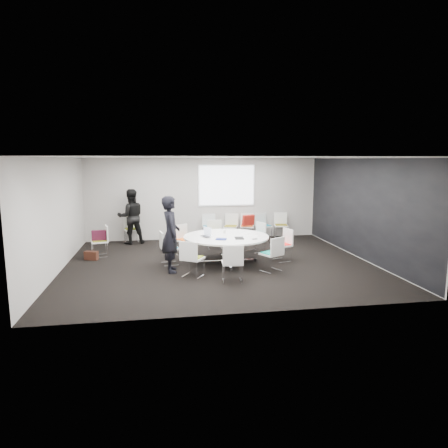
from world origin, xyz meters
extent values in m
cube|color=black|center=(0.00, 0.00, -0.02)|extent=(8.00, 7.00, 0.04)
cube|color=white|center=(0.00, 0.00, 2.82)|extent=(8.00, 7.00, 0.04)
cube|color=#B5AFAA|center=(0.00, 3.52, 1.40)|extent=(8.00, 0.04, 2.80)
cube|color=#B5AFAA|center=(0.00, -3.52, 1.40)|extent=(8.00, 0.04, 2.80)
cube|color=#B5AFAA|center=(-4.02, 0.00, 1.40)|extent=(0.04, 7.00, 2.80)
cube|color=#B5AFAA|center=(4.02, 0.00, 1.40)|extent=(0.04, 7.00, 2.80)
cube|color=black|center=(3.99, 0.00, 1.40)|extent=(0.01, 6.94, 2.74)
cube|color=silver|center=(0.20, 0.07, 0.04)|extent=(0.90, 0.90, 0.08)
cylinder|color=silver|center=(0.20, 0.07, 0.36)|extent=(0.10, 0.10, 0.65)
cylinder|color=white|center=(0.20, 0.07, 0.71)|extent=(2.27, 2.27, 0.04)
cube|color=white|center=(0.80, 3.46, 1.85)|extent=(1.90, 0.03, 1.35)
cube|color=silver|center=(1.72, 0.00, 0.21)|extent=(0.52, 0.52, 0.42)
cube|color=white|center=(1.72, 0.00, 0.44)|extent=(0.55, 0.56, 0.04)
cube|color=red|center=(1.72, 0.00, 0.47)|extent=(0.48, 0.49, 0.03)
cube|color=white|center=(1.92, 0.06, 0.67)|extent=(0.16, 0.45, 0.42)
cube|color=silver|center=(1.28, 1.18, 0.21)|extent=(0.56, 0.56, 0.42)
cube|color=white|center=(1.28, 1.18, 0.44)|extent=(0.59, 0.60, 0.04)
cube|color=#0A7276|center=(1.28, 1.18, 0.47)|extent=(0.51, 0.52, 0.03)
cube|color=white|center=(1.47, 1.26, 0.67)|extent=(0.22, 0.43, 0.42)
cube|color=silver|center=(0.15, 1.75, 0.21)|extent=(0.42, 0.42, 0.42)
cube|color=white|center=(0.15, 1.75, 0.44)|extent=(0.46, 0.44, 0.04)
cube|color=olive|center=(0.15, 1.75, 0.47)|extent=(0.40, 0.38, 0.03)
cube|color=white|center=(0.15, 1.96, 0.67)|extent=(0.46, 0.04, 0.42)
cube|color=silver|center=(-0.81, 1.08, 0.21)|extent=(0.58, 0.58, 0.42)
cube|color=white|center=(-0.81, 1.08, 0.44)|extent=(0.63, 0.62, 0.04)
cube|color=#D15214|center=(-0.81, 1.08, 0.47)|extent=(0.54, 0.54, 0.03)
cube|color=white|center=(-0.93, 1.25, 0.67)|extent=(0.40, 0.29, 0.42)
cube|color=silver|center=(-1.29, 0.13, 0.21)|extent=(0.49, 0.49, 0.42)
cube|color=white|center=(-1.29, 0.13, 0.44)|extent=(0.51, 0.53, 0.04)
cube|color=#0A6287|center=(-1.29, 0.13, 0.47)|extent=(0.44, 0.46, 0.03)
cube|color=white|center=(-1.50, 0.10, 0.67)|extent=(0.12, 0.46, 0.42)
cube|color=silver|center=(-0.79, -1.07, 0.21)|extent=(0.58, 0.58, 0.42)
cube|color=white|center=(-0.79, -1.07, 0.44)|extent=(0.62, 0.62, 0.04)
cube|color=olive|center=(-0.79, -1.07, 0.47)|extent=(0.54, 0.53, 0.03)
cube|color=white|center=(-0.90, -1.25, 0.67)|extent=(0.41, 0.27, 0.42)
cube|color=silver|center=(0.06, -1.61, 0.21)|extent=(0.46, 0.46, 0.42)
cube|color=white|center=(0.06, -1.61, 0.44)|extent=(0.50, 0.48, 0.04)
cube|color=#D75711|center=(0.06, -1.61, 0.47)|extent=(0.43, 0.41, 0.03)
cube|color=white|center=(0.04, -1.82, 0.67)|extent=(0.46, 0.08, 0.42)
cube|color=silver|center=(1.16, -0.93, 0.21)|extent=(0.57, 0.57, 0.42)
cube|color=white|center=(1.16, -0.93, 0.44)|extent=(0.62, 0.61, 0.04)
cube|color=#097A6D|center=(1.16, -0.93, 0.47)|extent=(0.53, 0.53, 0.03)
cube|color=white|center=(1.26, -1.12, 0.67)|extent=(0.42, 0.26, 0.42)
cube|color=silver|center=(0.16, 3.15, 0.21)|extent=(0.43, 0.43, 0.42)
cube|color=white|center=(0.16, 3.15, 0.44)|extent=(0.48, 0.46, 0.04)
cube|color=#0A5C78|center=(0.16, 3.15, 0.47)|extent=(0.41, 0.39, 0.03)
cube|color=white|center=(0.15, 3.36, 0.67)|extent=(0.46, 0.05, 0.42)
cube|color=silver|center=(0.89, 3.15, 0.21)|extent=(0.54, 0.54, 0.42)
cube|color=white|center=(0.89, 3.15, 0.44)|extent=(0.58, 0.57, 0.04)
cube|color=olive|center=(0.89, 3.15, 0.47)|extent=(0.51, 0.50, 0.03)
cube|color=white|center=(0.96, 3.35, 0.67)|extent=(0.44, 0.19, 0.42)
cube|color=silver|center=(1.45, 3.11, 0.21)|extent=(0.51, 0.51, 0.42)
cube|color=white|center=(1.45, 3.11, 0.44)|extent=(0.55, 0.54, 0.04)
cube|color=#DE4D11|center=(1.45, 3.11, 0.47)|extent=(0.48, 0.47, 0.03)
cube|color=white|center=(1.51, 3.31, 0.67)|extent=(0.45, 0.15, 0.42)
cube|color=silver|center=(2.05, 3.10, 0.21)|extent=(0.53, 0.53, 0.42)
cube|color=white|center=(2.05, 3.10, 0.44)|extent=(0.58, 0.56, 0.04)
cube|color=#0C6583|center=(2.05, 3.10, 0.47)|extent=(0.50, 0.49, 0.03)
cube|color=white|center=(1.99, 3.30, 0.67)|extent=(0.45, 0.18, 0.42)
cube|color=silver|center=(2.68, 3.11, 0.21)|extent=(0.49, 0.49, 0.42)
cube|color=white|center=(2.68, 3.11, 0.44)|extent=(0.53, 0.51, 0.04)
cube|color=brown|center=(2.68, 3.11, 0.47)|extent=(0.46, 0.44, 0.03)
cube|color=white|center=(2.72, 3.31, 0.67)|extent=(0.46, 0.12, 0.42)
cube|color=silver|center=(-3.24, 1.33, 0.21)|extent=(0.51, 0.51, 0.42)
cube|color=white|center=(-3.24, 1.33, 0.44)|extent=(0.54, 0.55, 0.04)
cube|color=olive|center=(-3.24, 1.33, 0.47)|extent=(0.46, 0.48, 0.03)
cube|color=white|center=(-3.03, 1.38, 0.67)|extent=(0.14, 0.46, 0.42)
cube|color=silver|center=(-2.45, 3.15, 0.21)|extent=(0.51, 0.51, 0.42)
cube|color=white|center=(-2.45, 3.15, 0.44)|extent=(0.55, 0.54, 0.04)
cube|color=#5F6D15|center=(-2.45, 3.15, 0.47)|extent=(0.48, 0.46, 0.03)
cube|color=white|center=(-2.50, 3.35, 0.67)|extent=(0.46, 0.14, 0.42)
imported|color=black|center=(-1.27, -0.54, 0.94)|extent=(0.50, 0.72, 1.88)
imported|color=black|center=(-2.45, 3.00, 0.90)|extent=(0.99, 0.84, 1.80)
imported|color=#333338|center=(-0.31, 0.03, 0.74)|extent=(0.34, 0.40, 0.03)
cube|color=silver|center=(-0.29, 0.12, 0.86)|extent=(0.18, 0.26, 0.22)
cube|color=black|center=(0.48, -0.31, 0.74)|extent=(0.25, 0.32, 0.02)
cube|color=navy|center=(0.00, -0.38, 0.74)|extent=(0.31, 0.27, 0.03)
cube|color=silver|center=(0.86, 0.41, 0.73)|extent=(0.37, 0.35, 0.00)
cube|color=silver|center=(0.89, -0.09, 0.73)|extent=(0.35, 0.30, 0.00)
cylinder|color=white|center=(0.23, 0.47, 0.78)|extent=(0.08, 0.08, 0.09)
cube|color=black|center=(0.86, -0.47, 0.73)|extent=(0.15, 0.10, 0.01)
cube|color=#481327|center=(-3.24, 1.33, 0.62)|extent=(0.41, 0.17, 0.28)
cube|color=#351911|center=(-3.42, 0.98, 0.12)|extent=(0.39, 0.26, 0.24)
cube|color=#A61C14|center=(1.45, 2.90, 0.70)|extent=(0.47, 0.31, 0.36)
camera|label=1|loc=(-1.55, -10.20, 2.75)|focal=32.00mm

